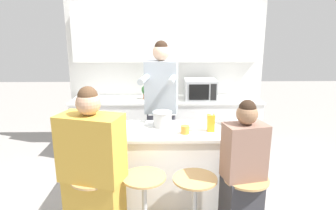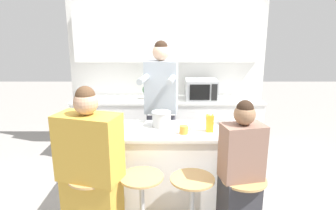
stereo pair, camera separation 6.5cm
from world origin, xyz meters
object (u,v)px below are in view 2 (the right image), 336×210
at_px(person_seated_near, 241,184).
at_px(potted_plant, 149,91).
at_px(bar_stool_rightmost, 243,209).
at_px(cooking_pot, 162,119).
at_px(fruit_bowl, 227,121).
at_px(bar_stool_center_right, 193,208).
at_px(coffee_cup_far, 106,126).
at_px(bar_stool_center_left, 143,206).
at_px(juice_carton, 211,123).
at_px(bar_stool_leftmost, 94,207).
at_px(person_wrapped_blanket, 92,176).
at_px(coffee_cup_near, 185,130).
at_px(microwave, 202,90).
at_px(kitchen_island, 168,169).
at_px(person_cooking, 162,115).

distance_m(person_seated_near, potted_plant, 2.34).
bearing_deg(bar_stool_rightmost, cooking_pot, 134.65).
distance_m(person_seated_near, fruit_bowl, 0.88).
height_order(bar_stool_center_right, coffee_cup_far, coffee_cup_far).
bearing_deg(bar_stool_center_left, juice_carton, 38.59).
xyz_separation_m(bar_stool_center_right, potted_plant, (-0.53, 2.11, 0.63)).
xyz_separation_m(bar_stool_leftmost, person_wrapped_blanket, (0.01, -0.02, 0.32)).
height_order(bar_stool_center_right, coffee_cup_near, coffee_cup_near).
bearing_deg(potted_plant, juice_carton, -64.20).
bearing_deg(microwave, person_seated_near, -86.42).
bearing_deg(kitchen_island, coffee_cup_far, -177.47).
xyz_separation_m(bar_stool_rightmost, juice_carton, (-0.23, 0.58, 0.62)).
bearing_deg(fruit_bowl, person_cooking, 152.74).
height_order(cooking_pot, fruit_bowl, cooking_pot).
xyz_separation_m(bar_stool_leftmost, bar_stool_center_right, (0.90, -0.02, 0.00)).
bearing_deg(person_wrapped_blanket, bar_stool_center_right, 16.26).
distance_m(kitchen_island, juice_carton, 0.71).
bearing_deg(person_wrapped_blanket, person_cooking, 80.21).
xyz_separation_m(person_seated_near, coffee_cup_near, (-0.47, 0.50, 0.33)).
height_order(person_wrapped_blanket, cooking_pot, person_wrapped_blanket).
xyz_separation_m(kitchen_island, bar_stool_center_left, (-0.22, -0.59, -0.07)).
bearing_deg(potted_plant, fruit_bowl, -53.21).
distance_m(bar_stool_center_left, bar_stool_center_right, 0.45).
relative_size(person_cooking, juice_carton, 9.46).
bearing_deg(kitchen_island, fruit_bowl, 16.06).
height_order(fruit_bowl, juice_carton, juice_carton).
bearing_deg(fruit_bowl, potted_plant, 126.79).
bearing_deg(bar_stool_rightmost, kitchen_island, 136.22).
relative_size(person_wrapped_blanket, cooking_pot, 5.04).
height_order(person_seated_near, juice_carton, person_seated_near).
height_order(bar_stool_rightmost, juice_carton, juice_carton).
relative_size(bar_stool_center_right, coffee_cup_near, 5.75).
distance_m(person_wrapped_blanket, fruit_bowl, 1.57).
height_order(bar_stool_leftmost, microwave, microwave).
relative_size(person_wrapped_blanket, potted_plant, 6.82).
relative_size(kitchen_island, fruit_bowl, 9.17).
distance_m(person_wrapped_blanket, potted_plant, 2.16).
xyz_separation_m(kitchen_island, bar_stool_rightmost, (0.67, -0.65, -0.07)).
distance_m(bar_stool_rightmost, cooking_pot, 1.21).
height_order(bar_stool_center_left, person_seated_near, person_seated_near).
xyz_separation_m(bar_stool_leftmost, cooking_pot, (0.61, 0.70, 0.61)).
distance_m(bar_stool_center_left, person_seated_near, 0.90).
bearing_deg(bar_stool_center_right, bar_stool_center_left, 175.25).
bearing_deg(person_wrapped_blanket, microwave, 76.89).
bearing_deg(kitchen_island, bar_stool_center_left, -110.70).
distance_m(fruit_bowl, microwave, 1.27).
relative_size(person_cooking, person_wrapped_blanket, 1.20).
xyz_separation_m(bar_stool_rightmost, cooking_pot, (-0.73, 0.74, 0.61)).
bearing_deg(bar_stool_leftmost, bar_stool_rightmost, -1.64).
height_order(person_cooking, coffee_cup_far, person_cooking).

